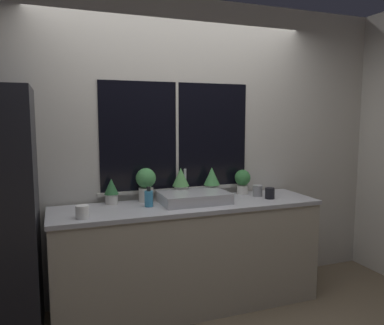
# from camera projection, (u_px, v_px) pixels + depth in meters

# --- Properties ---
(ground_plane) EXTENTS (14.00, 14.00, 0.00)m
(ground_plane) POSITION_uv_depth(u_px,v_px,m) (201.00, 323.00, 3.01)
(ground_plane) COLOR brown
(wall_back) EXTENTS (8.00, 0.09, 2.70)m
(wall_back) POSITION_uv_depth(u_px,v_px,m) (176.00, 149.00, 3.44)
(wall_back) COLOR #BCB7AD
(wall_back) RESTS_ON ground_plane
(wall_right) EXTENTS (0.06, 7.00, 2.70)m
(wall_right) POSITION_uv_depth(u_px,v_px,m) (310.00, 139.00, 4.98)
(wall_right) COLOR #BCB7AD
(wall_right) RESTS_ON ground_plane
(counter) EXTENTS (2.27, 0.60, 0.91)m
(counter) POSITION_uv_depth(u_px,v_px,m) (189.00, 256.00, 3.22)
(counter) COLOR #B2A893
(counter) RESTS_ON ground_plane
(sink) EXTENTS (0.58, 0.44, 0.26)m
(sink) POSITION_uv_depth(u_px,v_px,m) (194.00, 197.00, 3.21)
(sink) COLOR #ADADB2
(sink) RESTS_ON counter
(potted_plant_far_left) EXTENTS (0.12, 0.12, 0.22)m
(potted_plant_far_left) POSITION_uv_depth(u_px,v_px,m) (111.00, 190.00, 3.14)
(potted_plant_far_left) COLOR silver
(potted_plant_far_left) RESTS_ON counter
(potted_plant_left) EXTENTS (0.17, 0.17, 0.29)m
(potted_plant_left) POSITION_uv_depth(u_px,v_px,m) (146.00, 182.00, 3.24)
(potted_plant_left) COLOR silver
(potted_plant_left) RESTS_ON counter
(potted_plant_center) EXTENTS (0.15, 0.15, 0.28)m
(potted_plant_center) POSITION_uv_depth(u_px,v_px,m) (181.00, 182.00, 3.35)
(potted_plant_center) COLOR silver
(potted_plant_center) RESTS_ON counter
(potted_plant_right) EXTENTS (0.15, 0.15, 0.27)m
(potted_plant_right) POSITION_uv_depth(u_px,v_px,m) (212.00, 180.00, 3.45)
(potted_plant_right) COLOR silver
(potted_plant_right) RESTS_ON counter
(potted_plant_far_right) EXTENTS (0.15, 0.15, 0.23)m
(potted_plant_far_right) POSITION_uv_depth(u_px,v_px,m) (243.00, 180.00, 3.56)
(potted_plant_far_right) COLOR silver
(potted_plant_far_right) RESTS_ON counter
(soap_bottle) EXTENTS (0.07, 0.07, 0.16)m
(soap_bottle) POSITION_uv_depth(u_px,v_px,m) (149.00, 198.00, 3.05)
(soap_bottle) COLOR teal
(soap_bottle) RESTS_ON counter
(mug_grey) EXTENTS (0.09, 0.09, 0.10)m
(mug_grey) POSITION_uv_depth(u_px,v_px,m) (257.00, 191.00, 3.46)
(mug_grey) COLOR gray
(mug_grey) RESTS_ON counter
(mug_white) EXTENTS (0.10, 0.10, 0.09)m
(mug_white) POSITION_uv_depth(u_px,v_px,m) (82.00, 212.00, 2.70)
(mug_white) COLOR white
(mug_white) RESTS_ON counter
(mug_black) EXTENTS (0.09, 0.09, 0.10)m
(mug_black) POSITION_uv_depth(u_px,v_px,m) (270.00, 193.00, 3.35)
(mug_black) COLOR black
(mug_black) RESTS_ON counter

